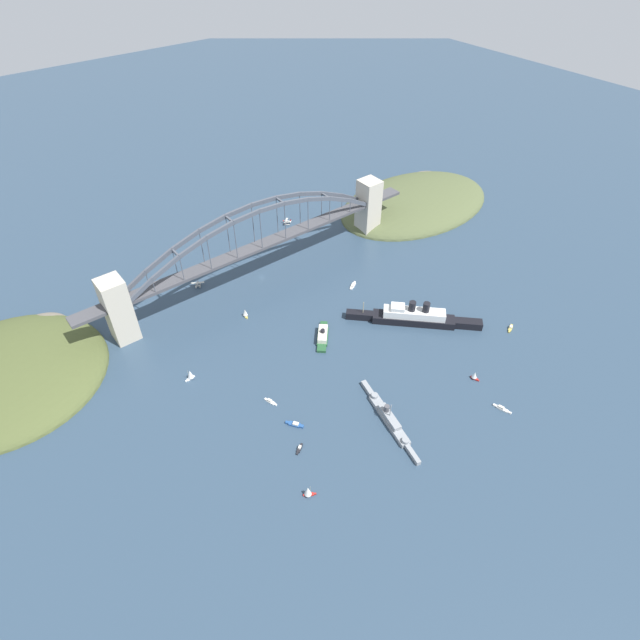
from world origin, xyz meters
The scene contains 19 objects.
ground_plane centered at (0.00, 0.00, 0.00)m, with size 1400.00×1400.00×0.00m, color #2D4256.
harbor_arch_bridge centered at (0.00, 0.00, 28.44)m, with size 298.26×17.41×66.28m.
headland_west_shore centered at (-189.77, -9.02, 0.00)m, with size 169.32×110.48×28.90m.
headland_east_shore centered at (195.09, -11.75, 0.00)m, with size 132.07×127.00×27.83m.
ocean_liner centered at (-59.29, 117.26, 5.56)m, with size 76.35×75.97×19.46m.
naval_cruiser centered at (18.63, 172.39, 2.54)m, with size 18.94×67.22×16.01m.
harbor_ferry_steamer centered at (4.93, 88.67, 2.40)m, with size 25.21×27.27×7.86m.
seaplane_taxiing_near_bridge centered at (47.44, -21.68, 1.74)m, with size 10.05×8.06×4.53m.
seaplane_second_in_formation centered at (-65.24, -56.05, 2.26)m, with size 8.73×8.67×5.15m.
small_boat_0 centered at (88.20, 182.03, 4.03)m, with size 7.01×5.57×8.64m.
small_boat_1 centered at (-110.76, 166.50, 0.86)m, with size 9.31×5.19×2.42m.
small_boat_2 centered at (-52.09, 55.75, 0.68)m, with size 10.44×7.29×1.89m.
small_boat_3 centered at (74.55, 155.34, 0.82)m, with size 7.48×5.19×2.27m.
small_boat_4 centered at (66.43, 139.40, 0.84)m, with size 8.17×10.80×2.27m.
small_boat_5 centered at (36.45, 33.56, 3.29)m, with size 4.41×6.78×7.13m.
small_boat_6 centered at (-50.76, 182.02, 3.13)m, with size 4.06×6.36×6.70m.
small_boat_7 centered at (98.94, 65.53, 4.00)m, with size 7.39×4.48×8.63m.
small_boat_8 centered at (-44.12, 209.85, 0.85)m, with size 4.50×12.06×2.38m.
small_boat_9 centered at (68.28, 115.10, 0.73)m, with size 4.20×9.62×2.07m.
Camera 1 is at (174.67, 303.88, 261.85)m, focal length 29.28 mm.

